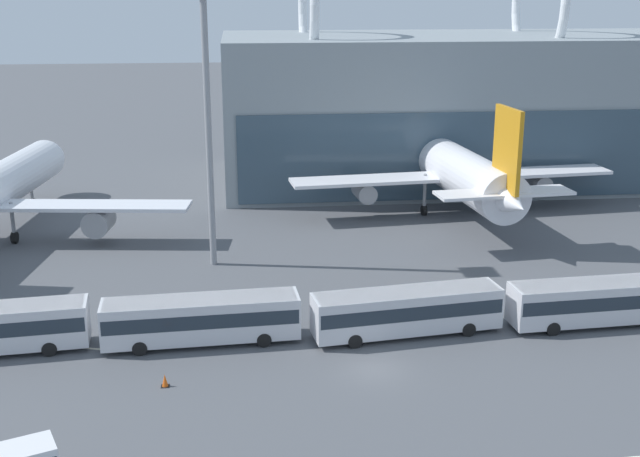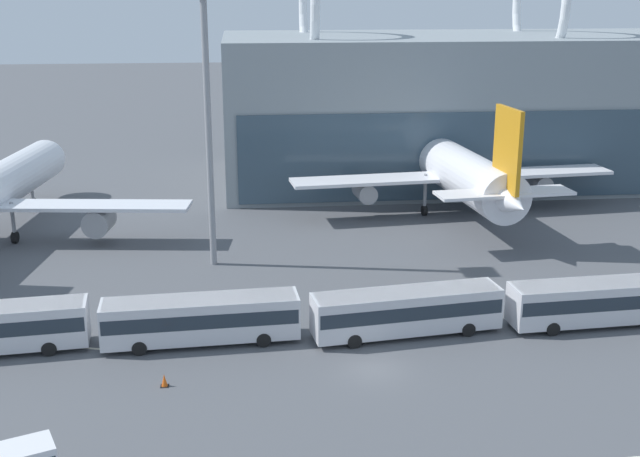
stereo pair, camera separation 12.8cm
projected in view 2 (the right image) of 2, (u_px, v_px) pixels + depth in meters
name	position (u px, v px, depth m)	size (l,w,h in m)	color
ground_plane	(373.00, 369.00, 51.55)	(440.00, 440.00, 0.00)	#515459
airliner_at_gate_far	(451.00, 167.00, 86.05)	(35.29, 36.78, 13.31)	white
shuttle_bus_1	(201.00, 317.00, 54.72)	(13.52, 3.57, 3.26)	silver
shuttle_bus_2	(407.00, 309.00, 56.06)	(13.63, 4.53, 3.26)	silver
shuttle_bus_3	(601.00, 300.00, 57.76)	(13.54, 3.66, 3.26)	silver
floodlight_mast	(207.00, 84.00, 66.39)	(2.51, 2.51, 24.02)	gray
lane_stripe_2	(31.00, 344.00, 55.12)	(10.35, 0.25, 0.01)	silver
lane_stripe_5	(179.00, 314.00, 60.06)	(10.86, 0.25, 0.01)	silver
traffic_cone_1	(164.00, 380.00, 49.17)	(0.52, 0.52, 0.80)	black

